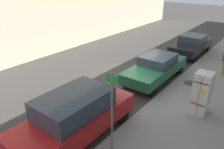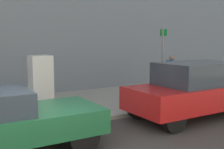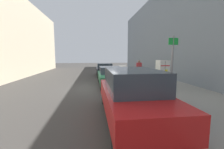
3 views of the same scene
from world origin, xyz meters
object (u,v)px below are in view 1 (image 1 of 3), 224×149
at_px(discarded_refrigerator, 202,93).
at_px(parked_suv_red, 75,116).
at_px(street_sign_post, 112,109).
at_px(parked_sedan_dark, 191,44).
at_px(parked_sedan_green, 156,67).

height_order(discarded_refrigerator, parked_suv_red, discarded_refrigerator).
bearing_deg(street_sign_post, parked_sedan_dark, -82.67).
relative_size(discarded_refrigerator, street_sign_post, 0.65).
distance_m(parked_sedan_dark, parked_sedan_green, 5.76).
bearing_deg(parked_suv_red, parked_sedan_dark, -90.00).
bearing_deg(parked_sedan_dark, parked_sedan_green, 90.00).
bearing_deg(parked_sedan_dark, discarded_refrigerator, 111.70).
distance_m(street_sign_post, parked_sedan_dark, 11.91).
bearing_deg(street_sign_post, discarded_refrigerator, -111.85).
xyz_separation_m(street_sign_post, parked_sedan_green, (1.52, -6.02, -0.94)).
relative_size(parked_sedan_dark, parked_sedan_green, 0.94).
bearing_deg(parked_suv_red, discarded_refrigerator, -126.83).
xyz_separation_m(parked_sedan_dark, parked_sedan_green, (0.00, 5.76, 0.00)).
bearing_deg(discarded_refrigerator, parked_suv_red, 53.17).
relative_size(parked_sedan_green, parked_suv_red, 0.99).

